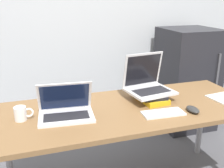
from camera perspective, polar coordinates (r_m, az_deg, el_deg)
The scene contains 9 objects.
wall_back at distance 2.84m, azimuth -5.67°, elevation 17.11°, with size 8.00×0.05×2.70m.
desk at distance 1.82m, azimuth 3.66°, elevation -7.04°, with size 1.78×0.71×0.70m.
laptop_left at distance 1.67m, azimuth -10.02°, elevation -5.54°, with size 0.36×0.26×0.22m.
book_stack at distance 1.92m, azimuth 8.50°, elevation -2.74°, with size 0.19×0.27×0.06m.
laptop_on_books at distance 1.92m, azimuth 7.78°, elevation 0.02°, with size 0.35×0.31×0.27m.
wireless_keyboard at distance 1.72m, azimuth 11.07°, elevation -6.24°, with size 0.28×0.13×0.01m.
mouse at distance 1.79m, azimuth 17.18°, elevation -5.32°, with size 0.07×0.11×0.03m.
mug at distance 1.69m, azimuth -19.19°, elevation -6.09°, with size 0.12×0.07×0.09m.
mini_fridge at distance 3.02m, azimuth 15.84°, elevation 1.11°, with size 0.55×0.57×1.10m.
Camera 1 is at (-0.61, -1.17, 1.42)m, focal length 42.00 mm.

